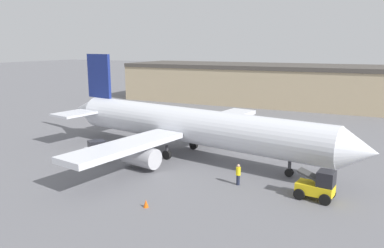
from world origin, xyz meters
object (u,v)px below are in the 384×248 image
Objects in this scene: ground_crew_worker at (238,174)px; safety_cone_near at (146,203)px; baggage_tug at (96,151)px; belt_loader_truck at (318,186)px; airplane at (185,125)px.

ground_crew_worker is 3.12× the size of safety_cone_near.
ground_crew_worker reaches higher than safety_cone_near.
ground_crew_worker is 14.39m from baggage_tug.
ground_crew_worker is at bearing -175.59° from belt_loader_truck.
belt_loader_truck is at bearing 35.79° from baggage_tug.
belt_loader_truck is at bearing 50.47° from ground_crew_worker.
ground_crew_worker is at bearing 36.43° from baggage_tug.
airplane is 12.29× the size of belt_loader_truck.
safety_cone_near is at bearing -69.21° from ground_crew_worker.
belt_loader_truck reaches higher than ground_crew_worker.
baggage_tug reaches higher than ground_crew_worker.
belt_loader_truck is (13.57, -6.08, -2.01)m from airplane.
safety_cone_near is at bearing -65.36° from airplane.
airplane is 15.00m from belt_loader_truck.
safety_cone_near is at bearing -140.88° from belt_loader_truck.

